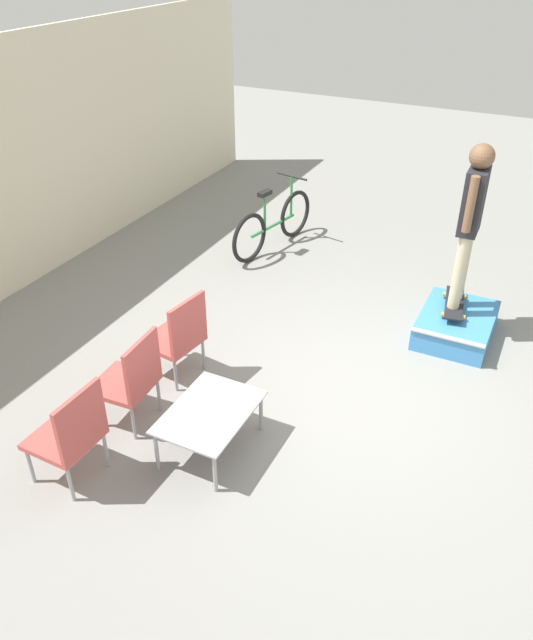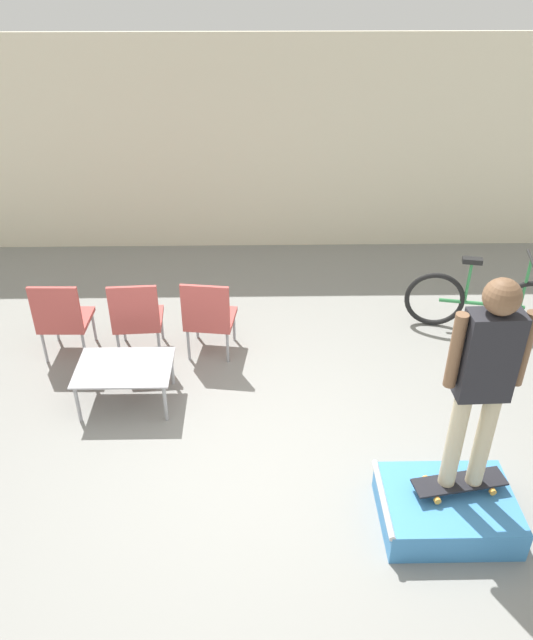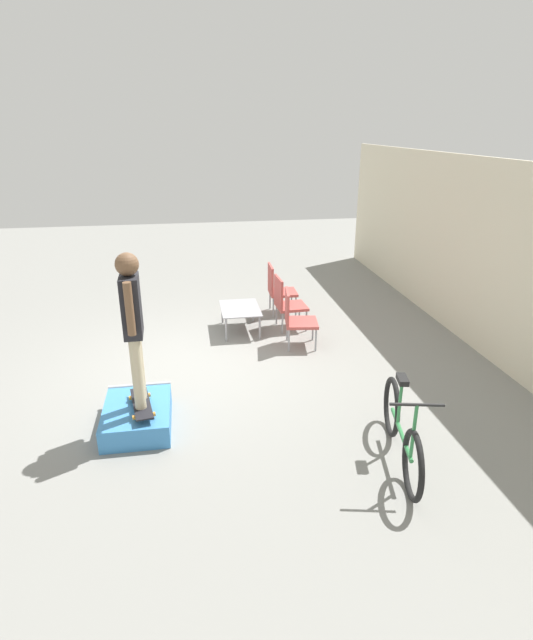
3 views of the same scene
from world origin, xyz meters
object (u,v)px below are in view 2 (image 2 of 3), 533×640
Objects in this scene: skate_ramp_box at (446,509)px; skateboard_on_ramp at (459,482)px; patio_chair_left at (62,317)px; coffee_table at (124,370)px; patio_chair_center at (137,316)px; patio_chair_right at (209,315)px; person_skater at (485,372)px; bicycle at (482,302)px.

skateboard_on_ramp reaches higher than skate_ramp_box.
skateboard_on_ramp is at bearing 149.20° from patio_chair_left.
patio_chair_center reaches higher than coffee_table.
patio_chair_right is (1.60, 0.00, 0.00)m from patio_chair_left.
person_skater is at bearing 149.20° from patio_chair_left.
patio_chair_center is (-2.91, 2.33, -0.94)m from person_skater.
coffee_table is 1.15m from patio_chair_right.
coffee_table is at bearing 150.96° from person_skater.
person_skater is at bearing 140.18° from patio_chair_right.
skate_ramp_box is at bearing -29.22° from coffee_table.
bicycle is at bearing -176.69° from patio_chair_center.
bicycle is at bearing 67.59° from person_skater.
bicycle is at bearing -173.07° from patio_chair_left.
skateboard_on_ramp is 4.40m from patio_chair_left.
person_skater is 1.89× the size of patio_chair_left.
patio_chair_left is (-3.72, 2.33, -0.94)m from person_skater.
bicycle reaches higher than coffee_table.
coffee_table is (-2.92, 1.51, -1.07)m from person_skater.
patio_chair_left is at bearing 137.94° from skateboard_on_ramp.
patio_chair_right is at bearing 122.35° from skateboard_on_ramp.
patio_chair_left is at bearing 7.87° from patio_chair_right.
bicycle is at bearing 68.18° from skate_ramp_box.
coffee_table is 1.16m from patio_chair_left.
patio_chair_center is at bearing 89.58° from coffee_table.
skateboard_on_ramp is 0.81× the size of patio_chair_right.
person_skater is at bearing -99.99° from skateboard_on_ramp.
coffee_table is at bearing 150.78° from skate_ramp_box.
bicycle is (1.06, 2.81, -1.08)m from person_skater.
skate_ramp_box is 3.73m from patio_chair_center.
patio_chair_center reaches higher than skateboard_on_ramp.
patio_chair_center is (-2.82, 2.41, 0.38)m from skate_ramp_box.
patio_chair_left is at bearing 146.21° from person_skater.
skate_ramp_box is 1.14× the size of coffee_table.
patio_chair_right is at bearing 130.20° from skate_ramp_box.
patio_chair_right is (0.78, 0.00, 0.00)m from patio_chair_center.
coffee_table is 0.98× the size of patio_chair_right.
patio_chair_center is at bearing -178.71° from patio_chair_left.
bicycle reaches higher than patio_chair_left.
skate_ramp_box is 0.25m from skateboard_on_ramp.
person_skater is 1.03× the size of bicycle.
patio_chair_right is 0.54× the size of bicycle.
person_skater is 4.49m from patio_chair_left.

